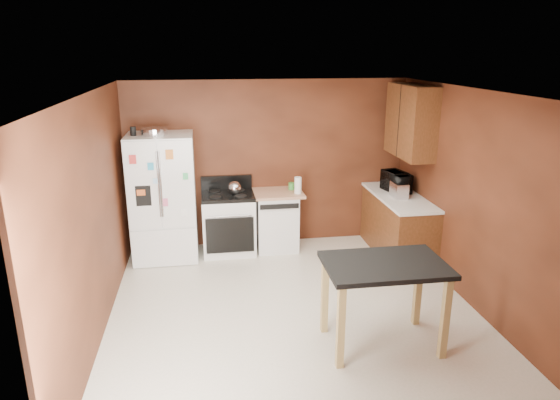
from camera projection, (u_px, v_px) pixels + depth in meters
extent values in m
plane|color=silver|center=(294.00, 312.00, 5.79)|extent=(4.50, 4.50, 0.00)
plane|color=white|center=(296.00, 92.00, 5.05)|extent=(4.50, 4.50, 0.00)
plane|color=brown|center=(268.00, 164.00, 7.55)|extent=(4.20, 0.00, 4.20)
plane|color=brown|center=(357.00, 314.00, 3.29)|extent=(4.20, 0.00, 4.20)
plane|color=brown|center=(94.00, 219.00, 5.11)|extent=(0.00, 4.50, 4.50)
plane|color=brown|center=(475.00, 201.00, 5.73)|extent=(0.00, 4.50, 4.50)
cylinder|color=silver|center=(154.00, 131.00, 6.77)|extent=(0.36, 0.36, 0.09)
cylinder|color=black|center=(133.00, 131.00, 6.69)|extent=(0.08, 0.08, 0.12)
sphere|color=silver|center=(235.00, 188.00, 7.19)|extent=(0.19, 0.19, 0.19)
cylinder|color=white|center=(298.00, 185.00, 7.27)|extent=(0.11, 0.11, 0.24)
cylinder|color=green|center=(292.00, 186.00, 7.48)|extent=(0.12, 0.12, 0.10)
cube|color=silver|center=(399.00, 190.00, 7.05)|extent=(0.18, 0.29, 0.21)
imported|color=black|center=(396.00, 183.00, 7.34)|extent=(0.42, 0.54, 0.26)
cube|color=white|center=(163.00, 197.00, 7.07)|extent=(0.90, 0.75, 1.80)
cube|color=white|center=(143.00, 186.00, 6.59)|extent=(0.43, 0.02, 1.20)
cube|color=white|center=(177.00, 185.00, 6.65)|extent=(0.43, 0.02, 1.20)
cube|color=white|center=(165.00, 248.00, 6.88)|extent=(0.88, 0.02, 0.54)
cube|color=black|center=(143.00, 196.00, 6.62)|extent=(0.20, 0.01, 0.28)
cylinder|color=silver|center=(159.00, 185.00, 6.59)|extent=(0.02, 0.02, 0.90)
cylinder|color=silver|center=(161.00, 185.00, 6.59)|extent=(0.02, 0.02, 0.90)
cube|color=red|center=(133.00, 159.00, 6.44)|extent=(0.09, 0.00, 0.12)
cube|color=#32A5D6|center=(151.00, 166.00, 6.50)|extent=(0.08, 0.00, 0.10)
cube|color=orange|center=(169.00, 155.00, 6.50)|extent=(0.10, 0.00, 0.13)
cube|color=#42BA6A|center=(185.00, 176.00, 6.61)|extent=(0.07, 0.00, 0.09)
cube|color=#D05822|center=(141.00, 193.00, 6.58)|extent=(0.11, 0.00, 0.08)
cube|color=#DC628A|center=(165.00, 202.00, 6.67)|extent=(0.08, 0.00, 0.11)
cube|color=white|center=(185.00, 212.00, 6.75)|extent=(0.09, 0.00, 0.10)
cube|color=#A8DAFC|center=(156.00, 181.00, 6.57)|extent=(0.07, 0.00, 0.07)
cube|color=white|center=(229.00, 224.00, 7.39)|extent=(0.76, 0.65, 0.85)
cube|color=black|center=(228.00, 195.00, 7.26)|extent=(0.76, 0.65, 0.05)
cube|color=black|center=(226.00, 182.00, 7.49)|extent=(0.76, 0.06, 0.20)
cube|color=black|center=(230.00, 235.00, 7.08)|extent=(0.68, 0.02, 0.52)
cylinder|color=silver|center=(229.00, 216.00, 6.99)|extent=(0.62, 0.02, 0.02)
cylinder|color=black|center=(215.00, 191.00, 7.37)|extent=(0.17, 0.17, 0.02)
cylinder|color=black|center=(239.00, 190.00, 7.42)|extent=(0.17, 0.17, 0.02)
cylinder|color=black|center=(215.00, 197.00, 7.07)|extent=(0.17, 0.17, 0.02)
cylinder|color=black|center=(241.00, 196.00, 7.12)|extent=(0.17, 0.17, 0.02)
cube|color=white|center=(276.00, 221.00, 7.52)|extent=(0.60, 0.60, 0.85)
cube|color=black|center=(279.00, 206.00, 7.12)|extent=(0.56, 0.02, 0.07)
cube|color=tan|center=(276.00, 193.00, 7.39)|extent=(0.78, 0.62, 0.04)
cube|color=brown|center=(397.00, 226.00, 7.29)|extent=(0.60, 1.55, 0.86)
cube|color=white|center=(400.00, 197.00, 7.16)|extent=(0.63, 1.58, 0.04)
cube|color=brown|center=(411.00, 121.00, 6.96)|extent=(0.35, 1.05, 1.00)
cube|color=black|center=(399.00, 121.00, 6.94)|extent=(0.01, 0.01, 1.00)
cube|color=black|center=(385.00, 265.00, 4.91)|extent=(1.20, 0.80, 0.05)
cube|color=tan|center=(325.00, 295.00, 5.27)|extent=(0.07, 0.07, 0.86)
cube|color=tan|center=(418.00, 288.00, 5.42)|extent=(0.07, 0.07, 0.86)
cube|color=tan|center=(341.00, 327.00, 4.67)|extent=(0.07, 0.07, 0.86)
cube|color=tan|center=(445.00, 319.00, 4.82)|extent=(0.07, 0.07, 0.86)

